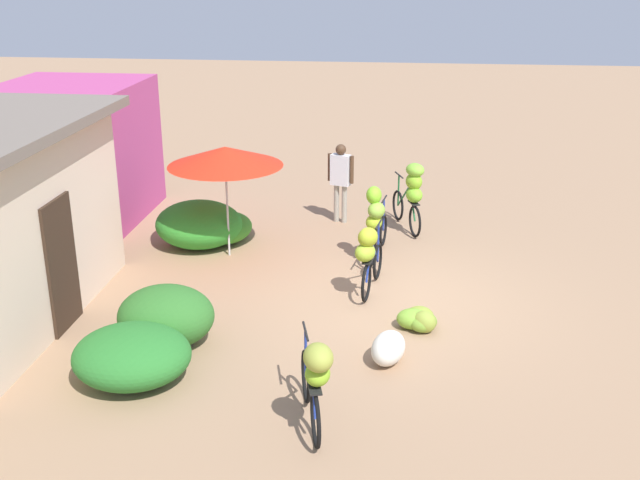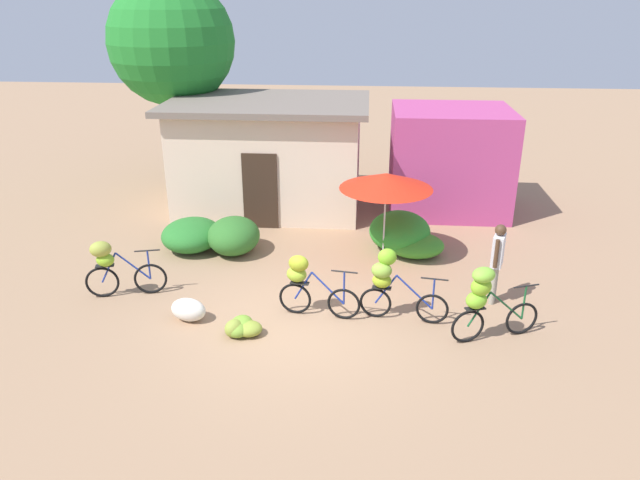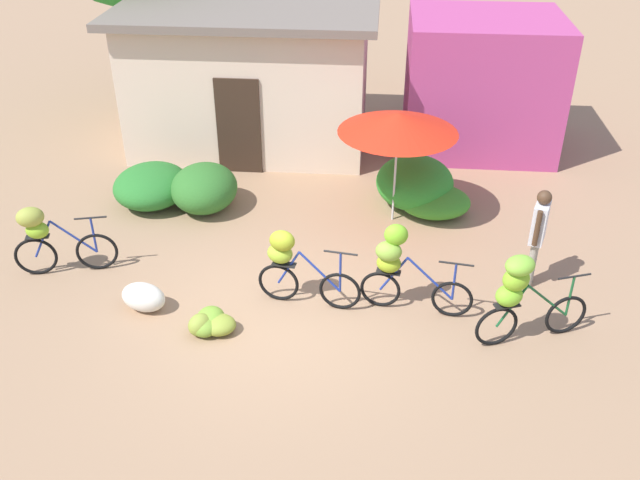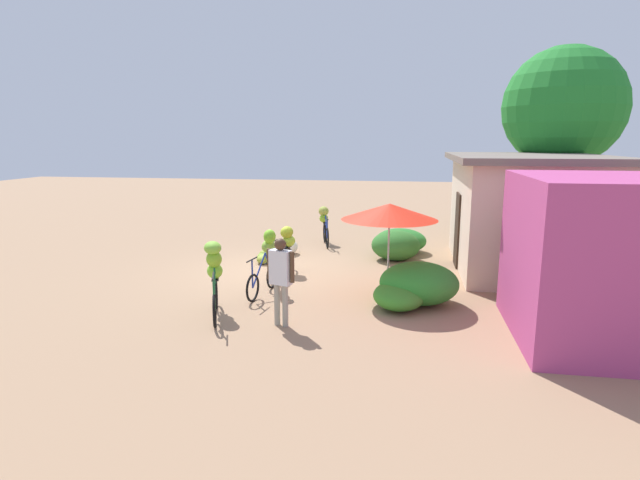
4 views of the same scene
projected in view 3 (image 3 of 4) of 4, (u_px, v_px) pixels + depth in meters
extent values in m
plane|color=#9D795A|center=(280.00, 317.00, 10.29)|extent=(60.00, 60.00, 0.00)
cube|color=beige|center=(252.00, 78.00, 15.24)|extent=(4.97, 3.38, 2.87)
cube|color=#72665B|center=(248.00, 8.00, 14.45)|extent=(5.47, 3.88, 0.16)
cube|color=#332319|center=(239.00, 127.00, 14.01)|extent=(0.90, 0.06, 2.00)
cube|color=#B3407D|center=(481.00, 83.00, 15.05)|extent=(3.20, 2.80, 2.84)
cylinder|color=brown|center=(139.00, 45.00, 16.71)|extent=(0.36, 0.36, 3.30)
ellipsoid|color=#29732A|center=(151.00, 186.00, 13.16)|extent=(1.42, 1.56, 0.74)
ellipsoid|color=#2F6C28|center=(204.00, 188.00, 12.93)|extent=(1.24, 1.39, 0.87)
ellipsoid|color=#2F8E2B|center=(415.00, 182.00, 13.11)|extent=(1.46, 1.67, 0.89)
ellipsoid|color=#3B8E29|center=(434.00, 202.00, 12.83)|extent=(1.32, 1.07, 0.53)
cylinder|color=beige|center=(395.00, 170.00, 12.28)|extent=(0.04, 0.04, 2.00)
cone|color=red|center=(398.00, 122.00, 11.81)|extent=(2.09, 2.09, 0.35)
torus|color=black|center=(97.00, 252.00, 11.22)|extent=(0.66, 0.21, 0.67)
torus|color=black|center=(36.00, 257.00, 11.10)|extent=(0.66, 0.21, 0.67)
cylinder|color=navy|center=(43.00, 239.00, 10.95)|extent=(0.36, 0.12, 0.64)
cylinder|color=navy|center=(74.00, 237.00, 11.02)|extent=(0.63, 0.19, 0.65)
cylinder|color=black|center=(90.00, 218.00, 10.89)|extent=(0.49, 0.15, 0.03)
cylinder|color=navy|center=(94.00, 235.00, 11.06)|extent=(0.04, 0.04, 0.63)
cube|color=black|center=(37.00, 237.00, 10.92)|extent=(0.38, 0.22, 0.02)
ellipsoid|color=#85B627|center=(37.00, 230.00, 10.81)|extent=(0.36, 0.29, 0.27)
ellipsoid|color=#9AA33D|center=(30.00, 217.00, 10.68)|extent=(0.51, 0.45, 0.32)
torus|color=black|center=(340.00, 291.00, 10.31)|extent=(0.64, 0.14, 0.64)
torus|color=black|center=(279.00, 283.00, 10.51)|extent=(0.64, 0.14, 0.64)
cylinder|color=navy|center=(289.00, 268.00, 10.32)|extent=(0.37, 0.09, 0.62)
cylinder|color=navy|center=(320.00, 272.00, 10.22)|extent=(0.64, 0.13, 0.62)
cylinder|color=black|center=(341.00, 253.00, 9.96)|extent=(0.50, 0.10, 0.03)
cylinder|color=navy|center=(340.00, 272.00, 10.14)|extent=(0.04, 0.04, 0.68)
cube|color=black|center=(284.00, 264.00, 10.30)|extent=(0.38, 0.19, 0.02)
ellipsoid|color=#98B92F|center=(280.00, 253.00, 10.26)|extent=(0.48, 0.43, 0.30)
ellipsoid|color=#96A623|center=(282.00, 241.00, 10.10)|extent=(0.46, 0.41, 0.31)
torus|color=black|center=(452.00, 299.00, 10.16)|extent=(0.61, 0.14, 0.61)
torus|color=black|center=(380.00, 289.00, 10.38)|extent=(0.61, 0.14, 0.61)
cylinder|color=navy|center=(394.00, 274.00, 10.18)|extent=(0.41, 0.09, 0.64)
cylinder|color=navy|center=(430.00, 279.00, 10.07)|extent=(0.72, 0.14, 0.65)
cylinder|color=black|center=(456.00, 264.00, 9.84)|extent=(0.50, 0.10, 0.03)
cylinder|color=navy|center=(454.00, 282.00, 10.00)|extent=(0.04, 0.04, 0.62)
cube|color=black|center=(388.00, 272.00, 10.18)|extent=(0.38, 0.19, 0.02)
ellipsoid|color=#96B324|center=(389.00, 263.00, 10.11)|extent=(0.41, 0.36, 0.28)
ellipsoid|color=#83B03A|center=(389.00, 251.00, 9.95)|extent=(0.42, 0.36, 0.29)
ellipsoid|color=#77C026|center=(396.00, 235.00, 9.86)|extent=(0.36, 0.30, 0.32)
torus|color=black|center=(566.00, 315.00, 9.82)|extent=(0.62, 0.26, 0.64)
torus|color=black|center=(496.00, 327.00, 9.60)|extent=(0.62, 0.26, 0.64)
cylinder|color=#19592D|center=(512.00, 306.00, 9.47)|extent=(0.40, 0.17, 0.65)
cylinder|color=#19592D|center=(547.00, 301.00, 9.58)|extent=(0.69, 0.27, 0.66)
cylinder|color=black|center=(575.00, 276.00, 9.48)|extent=(0.48, 0.19, 0.03)
cylinder|color=#19592D|center=(570.00, 296.00, 9.65)|extent=(0.04, 0.04, 0.66)
cube|color=black|center=(507.00, 305.00, 9.44)|extent=(0.39, 0.25, 0.02)
ellipsoid|color=#7EC52D|center=(509.00, 295.00, 9.35)|extent=(0.48, 0.45, 0.31)
ellipsoid|color=#82BB29|center=(516.00, 279.00, 9.23)|extent=(0.48, 0.45, 0.33)
ellipsoid|color=#82C439|center=(520.00, 265.00, 9.09)|extent=(0.54, 0.50, 0.26)
ellipsoid|color=olive|center=(203.00, 326.00, 9.90)|extent=(0.59, 0.58, 0.28)
ellipsoid|color=olive|center=(218.00, 325.00, 9.93)|extent=(0.53, 0.45, 0.26)
ellipsoid|color=olive|center=(200.00, 325.00, 9.88)|extent=(0.46, 0.48, 0.33)
ellipsoid|color=#75A532|center=(211.00, 319.00, 10.02)|extent=(0.44, 0.51, 0.30)
ellipsoid|color=silver|center=(143.00, 297.00, 10.35)|extent=(0.79, 0.61, 0.44)
cylinder|color=gray|center=(533.00, 260.00, 10.89)|extent=(0.11, 0.11, 0.81)
cylinder|color=gray|center=(531.00, 266.00, 10.75)|extent=(0.11, 0.11, 0.81)
cube|color=silver|center=(540.00, 223.00, 10.44)|extent=(0.32, 0.44, 0.64)
cylinder|color=#4C3321|center=(543.00, 213.00, 10.62)|extent=(0.08, 0.08, 0.58)
cylinder|color=#4C3321|center=(537.00, 228.00, 10.23)|extent=(0.08, 0.08, 0.58)
sphere|color=#4C3321|center=(545.00, 197.00, 10.22)|extent=(0.22, 0.22, 0.22)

